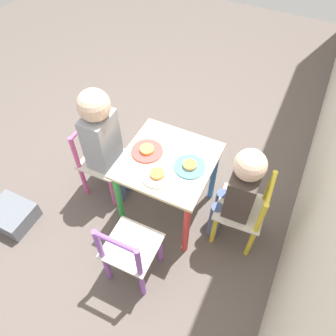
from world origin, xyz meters
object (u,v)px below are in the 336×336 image
object	(u,v)px
kids_table	(168,170)
plate_right	(157,175)
chair_yellow	(245,211)
chair_pink	(101,161)
plate_front	(147,151)
plate_back	(190,166)
child_front	(103,137)
storage_bin	(12,215)
chair_purple	(130,251)
child_back	(239,189)

from	to	relation	value
kids_table	plate_right	xyz separation A→B (m)	(0.13, 0.00, 0.10)
chair_yellow	plate_right	bearing A→B (deg)	-74.92
chair_pink	plate_front	distance (m)	0.41
plate_right	plate_back	bearing A→B (deg)	135.00
child_front	storage_bin	world-z (taller)	child_front
plate_back	plate_right	distance (m)	0.18
storage_bin	chair_pink	bearing A→B (deg)	142.14
chair_purple	storage_bin	bearing A→B (deg)	1.59
storage_bin	plate_front	bearing A→B (deg)	124.95
kids_table	chair_purple	size ratio (longest dim) A/B	0.93
kids_table	child_back	xyz separation A→B (m)	(-0.02, 0.40, 0.04)
plate_back	chair_purple	bearing A→B (deg)	-14.52
child_back	plate_back	size ratio (longest dim) A/B	4.33
plate_front	chair_purple	bearing A→B (deg)	16.04
kids_table	chair_pink	size ratio (longest dim) A/B	0.93
chair_pink	plate_back	distance (m)	0.63
plate_back	plate_front	bearing A→B (deg)	-90.00
child_back	plate_front	distance (m)	0.53
child_front	child_back	world-z (taller)	child_front
chair_pink	chair_purple	xyz separation A→B (m)	(0.45, 0.47, 0.00)
plate_right	plate_front	bearing A→B (deg)	-135.00
chair_yellow	child_back	bearing A→B (deg)	-90.00
kids_table	plate_back	world-z (taller)	plate_back
child_front	child_back	xyz separation A→B (m)	(-0.03, 0.80, -0.06)
plate_back	storage_bin	bearing A→B (deg)	-62.71
kids_table	plate_back	bearing A→B (deg)	90.00
chair_pink	chair_purple	bearing A→B (deg)	-135.43
kids_table	child_front	distance (m)	0.41
chair_yellow	chair_purple	bearing A→B (deg)	-45.94
kids_table	plate_front	bearing A→B (deg)	-90.00
kids_table	plate_front	world-z (taller)	plate_front
plate_front	storage_bin	world-z (taller)	plate_front
chair_purple	plate_front	bearing A→B (deg)	-74.78
chair_purple	child_back	xyz separation A→B (m)	(-0.48, 0.39, 0.17)
kids_table	storage_bin	xyz separation A→B (m)	(0.50, -0.84, -0.34)
chair_pink	plate_right	world-z (taller)	chair_pink
chair_yellow	plate_right	world-z (taller)	chair_yellow
chair_purple	plate_right	xyz separation A→B (m)	(-0.33, -0.01, 0.24)
chair_pink	chair_purple	world-z (taller)	same
chair_purple	plate_back	size ratio (longest dim) A/B	3.16
chair_purple	child_front	xyz separation A→B (m)	(-0.45, -0.41, 0.23)
storage_bin	kids_table	bearing A→B (deg)	120.69
chair_purple	storage_bin	size ratio (longest dim) A/B	2.02
chair_purple	storage_bin	world-z (taller)	chair_purple
chair_pink	child_back	size ratio (longest dim) A/B	0.73
chair_yellow	child_front	xyz separation A→B (m)	(0.03, -0.86, 0.23)
child_front	storage_bin	bearing A→B (deg)	136.49
chair_yellow	child_back	xyz separation A→B (m)	(0.00, -0.06, 0.17)
chair_yellow	storage_bin	bearing A→B (deg)	-70.91
plate_front	plate_back	world-z (taller)	same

